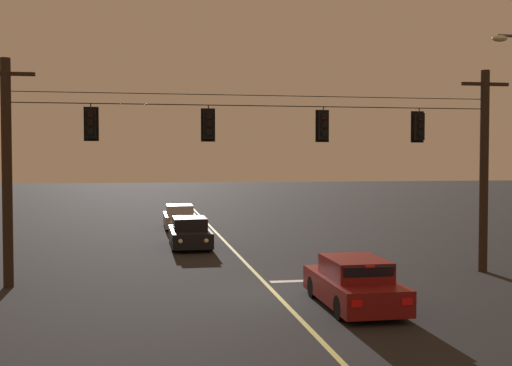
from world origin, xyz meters
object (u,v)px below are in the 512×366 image
object	(u,v)px
traffic_light_right_inner	(419,127)
car_waiting_near_lane	(354,284)
traffic_light_leftmost	(91,124)
traffic_light_centre	(323,126)
traffic_light_left_inner	(208,125)
car_oncoming_trailing	(180,217)
car_oncoming_lead	(190,233)

from	to	relation	value
traffic_light_right_inner	car_waiting_near_lane	bearing A→B (deg)	-130.95
traffic_light_leftmost	traffic_light_centre	distance (m)	7.82
traffic_light_left_inner	traffic_light_right_inner	size ratio (longest dim) A/B	1.00
traffic_light_right_inner	car_waiting_near_lane	xyz separation A→B (m)	(-3.92, -4.52, -4.62)
traffic_light_centre	car_waiting_near_lane	size ratio (longest dim) A/B	0.28
traffic_light_leftmost	traffic_light_right_inner	distance (m)	11.34
traffic_light_leftmost	car_oncoming_trailing	xyz separation A→B (m)	(3.74, 16.39, -4.62)
traffic_light_leftmost	traffic_light_left_inner	xyz separation A→B (m)	(3.83, 0.00, 0.00)
traffic_light_left_inner	traffic_light_right_inner	bearing A→B (deg)	0.00
traffic_light_leftmost	traffic_light_left_inner	distance (m)	3.83
traffic_light_leftmost	car_waiting_near_lane	size ratio (longest dim) A/B	0.28
traffic_light_right_inner	traffic_light_leftmost	bearing A→B (deg)	180.00
car_waiting_near_lane	car_oncoming_lead	distance (m)	13.30
traffic_light_leftmost	traffic_light_right_inner	world-z (taller)	same
traffic_light_right_inner	car_oncoming_lead	size ratio (longest dim) A/B	0.28
traffic_light_leftmost	traffic_light_right_inner	xyz separation A→B (m)	(11.34, 0.00, 0.00)
traffic_light_left_inner	traffic_light_right_inner	xyz separation A→B (m)	(7.51, 0.00, 0.00)
traffic_light_leftmost	traffic_light_centre	size ratio (longest dim) A/B	1.00
car_oncoming_lead	traffic_light_centre	bearing A→B (deg)	-63.91
car_oncoming_lead	car_oncoming_trailing	bearing A→B (deg)	90.23
traffic_light_right_inner	car_waiting_near_lane	size ratio (longest dim) A/B	0.28
traffic_light_right_inner	traffic_light_left_inner	bearing A→B (deg)	180.00
traffic_light_left_inner	car_waiting_near_lane	world-z (taller)	traffic_light_left_inner
traffic_light_leftmost	car_oncoming_lead	world-z (taller)	traffic_light_leftmost
traffic_light_leftmost	traffic_light_left_inner	bearing A→B (deg)	0.00
car_oncoming_trailing	car_oncoming_lead	bearing A→B (deg)	-89.77
traffic_light_left_inner	traffic_light_centre	bearing A→B (deg)	0.00
traffic_light_leftmost	car_oncoming_trailing	world-z (taller)	traffic_light_leftmost
traffic_light_centre	traffic_light_right_inner	bearing A→B (deg)	0.00
traffic_light_leftmost	car_waiting_near_lane	world-z (taller)	traffic_light_leftmost
traffic_light_leftmost	car_oncoming_lead	distance (m)	10.20
traffic_light_right_inner	car_oncoming_lead	xyz separation A→B (m)	(-7.57, 8.27, -4.62)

